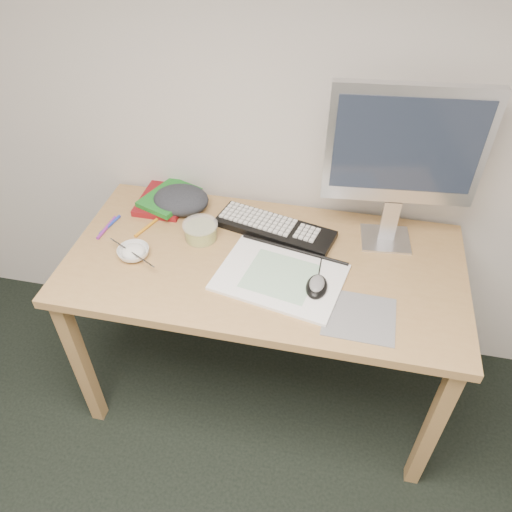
{
  "coord_description": "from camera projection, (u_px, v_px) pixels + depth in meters",
  "views": [
    {
      "loc": [
        0.57,
        0.15,
        1.94
      ],
      "look_at": [
        0.31,
        1.36,
        0.83
      ],
      "focal_mm": 35.0,
      "sensor_mm": 36.0,
      "label": 1
    }
  ],
  "objects": [
    {
      "name": "desk",
      "position": [
        264.0,
        277.0,
        1.82
      ],
      "size": [
        1.4,
        0.7,
        0.75
      ],
      "color": "#AD844F",
      "rests_on": "ground"
    },
    {
      "name": "cloth_lump",
      "position": [
        181.0,
        200.0,
        1.97
      ],
      "size": [
        0.22,
        0.2,
        0.08
      ],
      "primitive_type": "ellipsoid",
      "rotation": [
        0.0,
        0.0,
        -0.26
      ],
      "color": "#24262C",
      "rests_on": "desk"
    },
    {
      "name": "monitor",
      "position": [
        405.0,
        151.0,
        1.6
      ],
      "size": [
        0.51,
        0.17,
        0.59
      ],
      "rotation": [
        0.0,
        0.0,
        0.1
      ],
      "color": "silver",
      "rests_on": "desk"
    },
    {
      "name": "chopsticks",
      "position": [
        132.0,
        253.0,
        1.74
      ],
      "size": [
        0.21,
        0.12,
        0.02
      ],
      "primitive_type": "cylinder",
      "rotation": [
        0.0,
        1.57,
        -0.49
      ],
      "color": "silver",
      "rests_on": "rice_bowl"
    },
    {
      "name": "mouse",
      "position": [
        317.0,
        284.0,
        1.63
      ],
      "size": [
        0.07,
        0.12,
        0.04
      ],
      "primitive_type": "ellipsoid",
      "rotation": [
        0.0,
        0.0,
        -0.04
      ],
      "color": "black",
      "rests_on": "sketchpad"
    },
    {
      "name": "book_red",
      "position": [
        164.0,
        199.0,
        2.02
      ],
      "size": [
        0.19,
        0.25,
        0.02
      ],
      "primitive_type": "cube",
      "rotation": [
        0.0,
        0.0,
        -0.0
      ],
      "color": "maroon",
      "rests_on": "desk"
    },
    {
      "name": "keyboard",
      "position": [
        275.0,
        229.0,
        1.88
      ],
      "size": [
        0.47,
        0.25,
        0.03
      ],
      "primitive_type": "cube",
      "rotation": [
        0.0,
        0.0,
        -0.24
      ],
      "color": "black",
      "rests_on": "desk"
    },
    {
      "name": "pencil_tan",
      "position": [
        277.0,
        246.0,
        1.82
      ],
      "size": [
        0.16,
        0.05,
        0.01
      ],
      "primitive_type": "cylinder",
      "rotation": [
        0.0,
        1.57,
        -0.29
      ],
      "color": "tan",
      "rests_on": "desk"
    },
    {
      "name": "book_green",
      "position": [
        170.0,
        197.0,
        1.99
      ],
      "size": [
        0.23,
        0.27,
        0.02
      ],
      "primitive_type": "cube",
      "rotation": [
        0.0,
        0.0,
        -0.37
      ],
      "color": "#1C7223",
      "rests_on": "book_red"
    },
    {
      "name": "rice_bowl",
      "position": [
        134.0,
        253.0,
        1.77
      ],
      "size": [
        0.14,
        0.14,
        0.04
      ],
      "primitive_type": "imported",
      "rotation": [
        0.0,
        0.0,
        -0.31
      ],
      "color": "white",
      "rests_on": "desk"
    },
    {
      "name": "mousepad",
      "position": [
        359.0,
        317.0,
        1.57
      ],
      "size": [
        0.23,
        0.21,
        0.0
      ],
      "primitive_type": "cube",
      "rotation": [
        0.0,
        0.0,
        -0.02
      ],
      "color": "slate",
      "rests_on": "desk"
    },
    {
      "name": "marker_blue",
      "position": [
        110.0,
        225.0,
        1.91
      ],
      "size": [
        0.04,
        0.12,
        0.01
      ],
      "primitive_type": "cylinder",
      "rotation": [
        0.0,
        1.57,
        1.35
      ],
      "color": "#2139B8",
      "rests_on": "desk"
    },
    {
      "name": "marker_purple",
      "position": [
        107.0,
        228.0,
        1.89
      ],
      "size": [
        0.02,
        0.14,
        0.01
      ],
      "primitive_type": "cylinder",
      "rotation": [
        0.0,
        1.57,
        1.48
      ],
      "color": "#802894",
      "rests_on": "desk"
    },
    {
      "name": "pencil_pink",
      "position": [
        260.0,
        248.0,
        1.81
      ],
      "size": [
        0.16,
        0.01,
        0.01
      ],
      "primitive_type": "cylinder",
      "rotation": [
        0.0,
        1.57,
        0.04
      ],
      "color": "pink",
      "rests_on": "desk"
    },
    {
      "name": "marker_orange",
      "position": [
        146.0,
        228.0,
        1.89
      ],
      "size": [
        0.05,
        0.12,
        0.01
      ],
      "primitive_type": "cylinder",
      "rotation": [
        0.0,
        1.57,
        1.21
      ],
      "color": "orange",
      "rests_on": "desk"
    },
    {
      "name": "pencil_black",
      "position": [
        302.0,
        251.0,
        1.8
      ],
      "size": [
        0.16,
        0.05,
        0.01
      ],
      "primitive_type": "cylinder",
      "rotation": [
        0.0,
        1.57,
        0.25
      ],
      "color": "black",
      "rests_on": "desk"
    },
    {
      "name": "fruit_tub",
      "position": [
        201.0,
        231.0,
        1.84
      ],
      "size": [
        0.15,
        0.15,
        0.06
      ],
      "primitive_type": "cylinder",
      "rotation": [
        0.0,
        0.0,
        -0.13
      ],
      "color": "#EFCC54",
      "rests_on": "desk"
    },
    {
      "name": "sketchpad",
      "position": [
        280.0,
        277.0,
        1.69
      ],
      "size": [
        0.47,
        0.37,
        0.01
      ],
      "primitive_type": "cube",
      "rotation": [
        0.0,
        0.0,
        -0.2
      ],
      "color": "white",
      "rests_on": "desk"
    }
  ]
}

